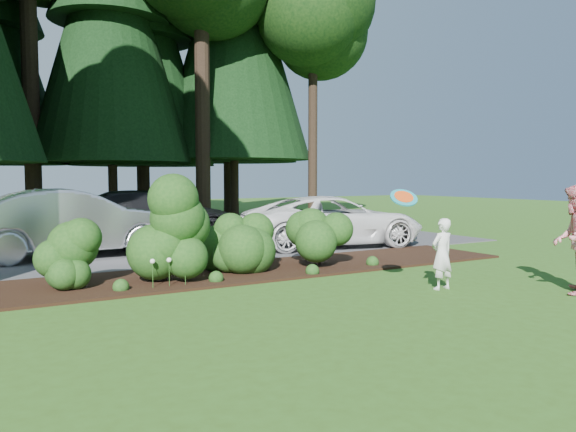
{
  "coord_description": "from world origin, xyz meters",
  "views": [
    {
      "loc": [
        -3.5,
        -7.22,
        2.0
      ],
      "look_at": [
        1.58,
        1.41,
        1.3
      ],
      "focal_mm": 35.0,
      "sensor_mm": 36.0,
      "label": 1
    }
  ],
  "objects_px": {
    "adult": "(575,239)",
    "car_white_suv": "(334,221)",
    "frisbee": "(404,197)",
    "car_dark_suv": "(152,216)",
    "child": "(442,254)",
    "car_silver_wagon": "(74,223)"
  },
  "relations": [
    {
      "from": "adult",
      "to": "car_white_suv",
      "type": "bearing_deg",
      "value": -120.31
    },
    {
      "from": "adult",
      "to": "frisbee",
      "type": "bearing_deg",
      "value": -60.16
    },
    {
      "from": "adult",
      "to": "frisbee",
      "type": "height_order",
      "value": "adult"
    },
    {
      "from": "car_white_suv",
      "to": "adult",
      "type": "bearing_deg",
      "value": -169.58
    },
    {
      "from": "car_dark_suv",
      "to": "adult",
      "type": "xyz_separation_m",
      "value": [
        3.95,
        -11.14,
        0.13
      ]
    },
    {
      "from": "child",
      "to": "frisbee",
      "type": "height_order",
      "value": "frisbee"
    },
    {
      "from": "car_silver_wagon",
      "to": "adult",
      "type": "height_order",
      "value": "adult"
    },
    {
      "from": "car_dark_suv",
      "to": "car_silver_wagon",
      "type": "bearing_deg",
      "value": 143.24
    },
    {
      "from": "car_white_suv",
      "to": "frisbee",
      "type": "xyz_separation_m",
      "value": [
        -2.67,
        -5.86,
        0.91
      ]
    },
    {
      "from": "car_silver_wagon",
      "to": "child",
      "type": "height_order",
      "value": "car_silver_wagon"
    },
    {
      "from": "child",
      "to": "frisbee",
      "type": "relative_size",
      "value": 2.45
    },
    {
      "from": "car_silver_wagon",
      "to": "adult",
      "type": "relative_size",
      "value": 2.71
    },
    {
      "from": "car_silver_wagon",
      "to": "child",
      "type": "distance_m",
      "value": 8.92
    },
    {
      "from": "car_silver_wagon",
      "to": "adult",
      "type": "bearing_deg",
      "value": -144.65
    },
    {
      "from": "car_white_suv",
      "to": "car_dark_suv",
      "type": "bearing_deg",
      "value": 59.29
    },
    {
      "from": "car_white_suv",
      "to": "frisbee",
      "type": "bearing_deg",
      "value": 167.24
    },
    {
      "from": "car_silver_wagon",
      "to": "frisbee",
      "type": "bearing_deg",
      "value": -152.14
    },
    {
      "from": "adult",
      "to": "car_dark_suv",
      "type": "bearing_deg",
      "value": -99.47
    },
    {
      "from": "car_dark_suv",
      "to": "adult",
      "type": "height_order",
      "value": "adult"
    },
    {
      "from": "car_white_suv",
      "to": "car_silver_wagon",
      "type": "bearing_deg",
      "value": 89.52
    },
    {
      "from": "car_dark_suv",
      "to": "adult",
      "type": "bearing_deg",
      "value": -148.02
    },
    {
      "from": "car_white_suv",
      "to": "adult",
      "type": "xyz_separation_m",
      "value": [
        -0.17,
        -7.37,
        0.19
      ]
    }
  ]
}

